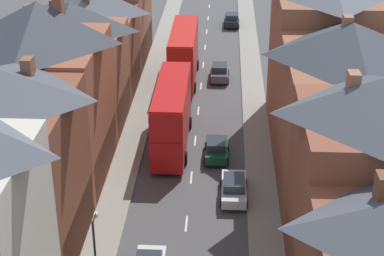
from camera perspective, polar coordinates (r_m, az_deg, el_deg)
pavement_left at (r=54.89m, az=-4.94°, el=0.00°), size 2.20×104.00×0.14m
pavement_right at (r=54.48m, az=5.75°, el=-0.24°), size 2.20×104.00×0.14m
centre_line_dashes at (r=52.69m, az=0.28°, el=-1.13°), size 0.14×97.80×0.01m
terrace_row_left at (r=41.14m, az=-14.85°, el=-1.12°), size 8.00×74.80×13.64m
terrace_row_right at (r=34.12m, az=16.18°, el=-7.14°), size 8.00×57.80×14.18m
double_decker_bus_lead at (r=64.01m, az=-0.76°, el=6.60°), size 2.74×10.80×5.30m
double_decker_bus_mid_street at (r=50.76m, az=-1.80°, el=1.28°), size 2.74×10.80×5.30m
car_near_blue at (r=82.78m, az=3.56°, el=9.59°), size 1.90×4.15×1.65m
car_parked_right_a at (r=63.87m, az=-1.97°, el=4.64°), size 1.90×3.93×1.64m
car_mid_black at (r=64.94m, az=2.46°, el=5.01°), size 1.90×3.94×1.68m
car_parked_left_b at (r=44.73m, az=3.74°, el=-5.31°), size 1.90×4.29×1.58m
car_mid_white at (r=49.80m, az=2.20°, el=-1.82°), size 1.90×3.98×1.57m
car_far_grey at (r=57.51m, az=-2.54°, el=2.18°), size 1.90×3.82×1.69m
street_lamp at (r=34.54m, az=-8.54°, el=-11.20°), size 0.20×1.12×5.50m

